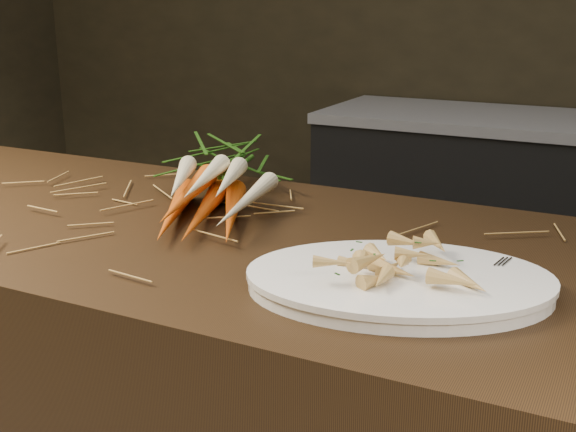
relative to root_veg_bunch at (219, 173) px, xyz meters
The scene contains 6 objects.
back_counter 1.85m from the root_veg_bunch, 75.60° to the left, with size 1.82×0.62×0.84m.
straw_bedding 0.22m from the root_veg_bunch, 50.07° to the right, with size 1.40×0.60×0.02m, color olive, non-canonical shape.
root_veg_bunch is the anchor object (origin of this frame).
serving_platter 0.55m from the root_veg_bunch, 32.19° to the right, with size 0.41×0.27×0.02m, color white, non-canonical shape.
roasted_veg_heap 0.55m from the root_veg_bunch, 32.19° to the right, with size 0.20×0.14×0.05m, color #C49444, non-canonical shape.
serving_fork 0.66m from the root_veg_bunch, 23.11° to the right, with size 0.01×0.15×0.00m, color silver.
Camera 1 is at (0.59, -0.69, 1.28)m, focal length 45.00 mm.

